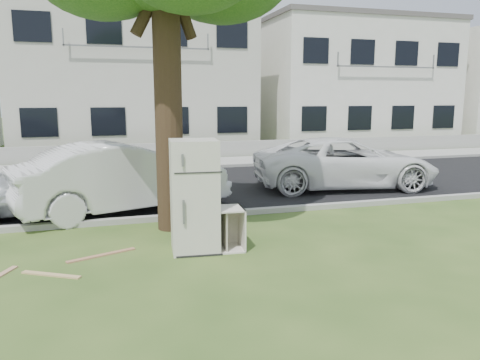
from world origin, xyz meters
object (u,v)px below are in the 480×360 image
object	(u,v)px
fridge	(195,196)
car_right	(345,163)
cabinet	(216,229)
car_center	(123,177)

from	to	relation	value
fridge	car_right	bearing A→B (deg)	44.90
cabinet	car_right	size ratio (longest dim) A/B	0.18
fridge	cabinet	size ratio (longest dim) A/B	2.02
fridge	car_right	xyz separation A→B (m)	(5.32, 4.41, -0.23)
fridge	car_center	world-z (taller)	fridge
car_center	cabinet	bearing A→B (deg)	-175.29
car_center	car_right	xyz separation A→B (m)	(6.36, 1.16, -0.07)
fridge	cabinet	xyz separation A→B (m)	(0.35, -0.08, -0.59)
cabinet	car_center	xyz separation A→B (m)	(-1.39, 3.33, 0.44)
cabinet	car_center	world-z (taller)	car_center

